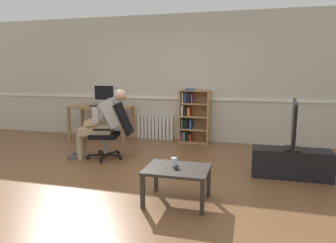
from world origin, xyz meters
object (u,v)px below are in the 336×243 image
(keyboard, at_px, (99,106))
(tv_stand, at_px, (291,163))
(drinking_glass, at_px, (174,162))
(radiator, at_px, (155,127))
(office_chair, at_px, (113,129))
(coffee_table, at_px, (177,172))
(tv_screen, at_px, (294,124))
(bookshelf, at_px, (192,116))
(person_seated, at_px, (103,122))
(computer_desk, at_px, (101,111))
(imac_monitor, at_px, (104,94))
(spare_remote, at_px, (177,168))
(computer_mouse, at_px, (111,106))

(keyboard, xyz_separation_m, tv_stand, (3.73, -1.35, -0.56))
(tv_stand, xyz_separation_m, drinking_glass, (-1.43, -1.21, 0.26))
(radiator, relative_size, office_chair, 0.85)
(radiator, height_order, coffee_table, radiator)
(office_chair, xyz_separation_m, tv_screen, (2.87, -0.22, 0.25))
(bookshelf, xyz_separation_m, drinking_glass, (0.34, -2.99, -0.09))
(tv_stand, relative_size, drinking_glass, 10.11)
(bookshelf, xyz_separation_m, tv_screen, (1.77, -1.78, 0.21))
(person_seated, bearing_deg, tv_screen, 74.70)
(computer_desk, bearing_deg, bookshelf, 8.37)
(coffee_table, relative_size, drinking_glass, 6.77)
(tv_stand, xyz_separation_m, tv_screen, (0.00, -0.00, 0.57))
(radiator, bearing_deg, coffee_table, -68.30)
(keyboard, height_order, office_chair, office_chair)
(imac_monitor, bearing_deg, bookshelf, 6.33)
(keyboard, height_order, coffee_table, keyboard)
(tv_stand, relative_size, coffee_table, 1.49)
(office_chair, height_order, person_seated, person_seated)
(keyboard, relative_size, person_seated, 0.32)
(office_chair, xyz_separation_m, coffee_table, (1.48, -1.47, -0.17))
(keyboard, bearing_deg, tv_stand, -19.90)
(imac_monitor, height_order, office_chair, imac_monitor)
(office_chair, height_order, spare_remote, office_chair)
(keyboard, bearing_deg, radiator, 25.72)
(imac_monitor, relative_size, office_chair, 0.50)
(computer_mouse, height_order, tv_screen, tv_screen)
(drinking_glass, bearing_deg, computer_mouse, 127.90)
(keyboard, bearing_deg, computer_desk, 96.93)
(imac_monitor, height_order, tv_stand, imac_monitor)
(keyboard, xyz_separation_m, office_chair, (0.86, -1.13, -0.24))
(computer_desk, distance_m, drinking_glass, 3.56)
(spare_remote, bearing_deg, radiator, -80.95)
(person_seated, xyz_separation_m, coffee_table, (1.65, -1.43, -0.29))
(computer_desk, relative_size, tv_screen, 1.31)
(tv_stand, bearing_deg, person_seated, 176.48)
(office_chair, bearing_deg, bookshelf, 133.16)
(bookshelf, distance_m, person_seated, 2.04)
(keyboard, xyz_separation_m, person_seated, (0.69, -1.16, -0.12))
(imac_monitor, relative_size, keyboard, 1.28)
(person_seated, relative_size, drinking_glass, 11.28)
(person_seated, bearing_deg, office_chair, 90.00)
(bookshelf, xyz_separation_m, spare_remote, (0.38, -3.04, -0.14))
(coffee_table, relative_size, spare_remote, 4.84)
(radiator, xyz_separation_m, person_seated, (-0.41, -1.69, 0.38))
(imac_monitor, distance_m, spare_remote, 3.70)
(person_seated, bearing_deg, radiator, 154.66)
(computer_desk, bearing_deg, computer_mouse, -21.33)
(computer_mouse, bearing_deg, person_seated, -71.24)
(tv_stand, bearing_deg, office_chair, 175.56)
(keyboard, relative_size, computer_mouse, 3.82)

